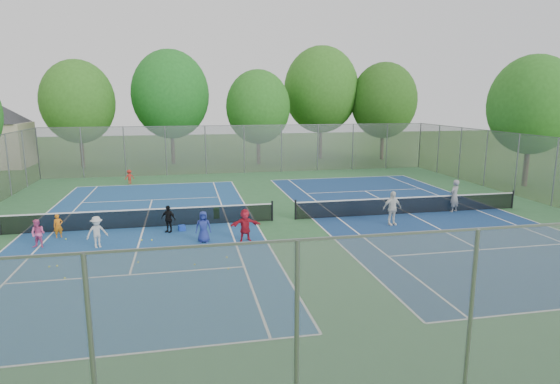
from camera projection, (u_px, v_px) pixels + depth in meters
The scene contains 37 objects.
ground at pixel (284, 220), 24.19m from camera, with size 120.00×120.00×0.00m, color #2C551A.
court_pad at pixel (284, 220), 24.19m from camera, with size 32.00×32.00×0.01m, color #2F6437.
court_left at pixel (144, 227), 22.81m from camera, with size 10.97×23.77×0.01m, color navy.
court_right at pixel (409, 213), 25.57m from camera, with size 10.97×23.77×0.01m, color navy.
net_left at pixel (143, 219), 22.73m from camera, with size 12.87×0.10×0.91m, color black.
net_right at pixel (409, 206), 25.48m from camera, with size 12.87×0.10×0.91m, color black.
fence_north at pixel (244, 149), 39.17m from camera, with size 32.00×0.10×4.00m, color gray.
fence_south at pixel (469, 336), 8.43m from camera, with size 32.00×0.10×4.00m, color gray.
fence_east at pixel (555, 173), 26.95m from camera, with size 32.00×0.10×4.00m, color gray.
tree_nw at pixel (78, 102), 41.41m from camera, with size 6.40×6.40×9.58m.
tree_nl at pixel (170, 95), 43.81m from camera, with size 7.20×7.20×10.69m.
tree_nc at pixel (258, 107), 43.69m from camera, with size 6.00×6.00×8.85m.
tree_nr at pixel (321, 90), 47.63m from camera, with size 7.60×7.60×11.42m.
tree_ne at pixel (384, 101), 47.10m from camera, with size 6.60×6.60×9.77m.
tree_side_e at pixel (532, 105), 32.56m from camera, with size 6.00×6.00×9.20m.
ball_crate at pixel (182, 228), 22.27m from camera, with size 0.31×0.31×0.26m, color blue.
ball_hopper at pixel (216, 213), 24.54m from camera, with size 0.29×0.29×0.57m, color #248429.
student_a at pixel (58, 226), 21.06m from camera, with size 0.40×0.26×1.10m, color orange.
student_b at pixel (38, 234), 19.63m from camera, with size 0.60×0.47×1.23m, color #E05795.
student_c at pixel (97, 232), 19.64m from camera, with size 0.88×0.51×1.36m, color beige.
student_d at pixel (168, 219), 21.89m from camera, with size 0.77×0.32×1.31m, color black.
student_e at pixel (203, 227), 20.37m from camera, with size 0.68×0.44×1.40m, color navy.
student_f at pixel (245, 225), 20.57m from camera, with size 1.34×0.43×1.45m, color red.
child_far_baseline at pixel (129, 177), 34.32m from camera, with size 0.69×0.39×1.06m, color red.
instructor at pixel (454, 196), 25.80m from camera, with size 0.66×0.43×1.81m, color gray.
teen_court_b at pixel (392, 208), 23.14m from camera, with size 1.01×0.42×1.72m, color white.
tennis_ball_0 at pixel (228, 269), 17.18m from camera, with size 0.07×0.07×0.07m, color #CDE836.
tennis_ball_1 at pixel (142, 240), 20.66m from camera, with size 0.07×0.07×0.07m, color #C8DA32.
tennis_ball_2 at pixel (66, 239), 20.80m from camera, with size 0.07×0.07×0.07m, color #B4D531.
tennis_ball_3 at pixel (203, 233), 21.85m from camera, with size 0.07×0.07×0.07m, color #AECB2F.
tennis_ball_4 at pixel (227, 258), 18.43m from camera, with size 0.07×0.07×0.07m, color #E5F338.
tennis_ball_5 at pixel (57, 266), 17.48m from camera, with size 0.07×0.07×0.07m, color #E5EE37.
tennis_ball_6 at pixel (195, 265), 17.62m from camera, with size 0.07×0.07×0.07m, color #C4DB32.
tennis_ball_7 at pixel (138, 263), 17.86m from camera, with size 0.07×0.07×0.07m, color #A2C42D.
tennis_ball_8 at pixel (152, 240), 20.66m from camera, with size 0.07×0.07×0.07m, color yellow.
tennis_ball_9 at pixel (49, 267), 17.39m from camera, with size 0.07×0.07×0.07m, color #C7E635.
tennis_ball_10 at pixel (65, 279), 16.29m from camera, with size 0.07×0.07×0.07m, color #AACD2F.
Camera 1 is at (-4.90, -22.91, 6.21)m, focal length 30.00 mm.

